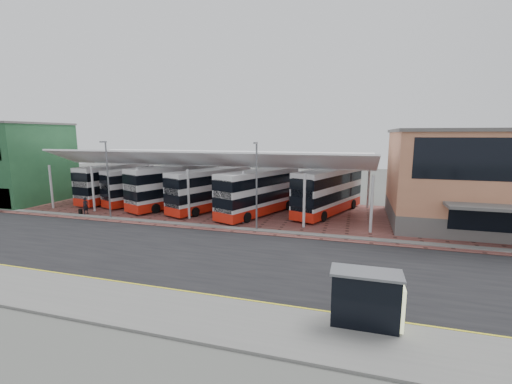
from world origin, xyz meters
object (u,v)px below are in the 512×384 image
Objects in this scene: terminal at (495,179)px; bus_4 at (259,192)px; bus_0 at (117,183)px; bus_1 at (147,186)px; bus_2 at (175,186)px; bus_shelter at (372,295)px; bus_3 at (211,190)px; pedestrian at (86,206)px; bus_5 at (329,191)px.

terminal is 1.54× the size of bus_4.
bus_0 reaches higher than bus_1.
bus_2 reaches higher than bus_shelter.
bus_0 is at bearing -165.99° from bus_2.
bus_shelter is at bearing -16.59° from bus_1.
bus_4 is 3.73× the size of bus_shelter.
bus_0 is at bearing -165.11° from bus_4.
bus_3 is at bearing -164.75° from bus_4.
bus_1 is at bearing -165.46° from bus_4.
bus_2 is 9.96m from pedestrian.
pedestrian is at bearing 152.76° from bus_shelter.
bus_3 reaches higher than pedestrian.
bus_3 is at bearing 15.79° from bus_1.
terminal reaches higher than bus_0.
terminal is 24.80m from bus_shelter.
bus_2 is at bearing -162.44° from bus_3.
bus_0 is 9.49m from bus_2.
bus_5 is at bearing 7.28° from bus_0.
terminal reaches higher than bus_4.
bus_1 is at bearing -165.58° from bus_3.
bus_4 is at bearing 16.24° from bus_1.
bus_shelter reaches higher than pedestrian.
pedestrian is at bearing -141.50° from bus_5.
bus_0 is at bearing 143.74° from bus_shelter.
bus_2 reaches higher than bus_3.
bus_1 is (-38.07, 0.55, -2.36)m from terminal.
bus_2 reaches higher than bus_1.
bus_2 is at bearing 12.46° from bus_1.
bus_shelter is at bearing -39.80° from bus_4.
bus_1 is 9.59m from bus_3.
bus_1 reaches higher than pedestrian.
terminal reaches higher than bus_1.
bus_2 is at bearing 135.49° from bus_shelter.
bus_shelter is at bearing -117.78° from terminal.
bus_5 is 26.88m from pedestrian.
bus_2 reaches higher than bus_0.
bus_3 is (4.93, -0.39, -0.13)m from bus_2.
bus_3 is 13.40m from bus_5.
bus_5 is (27.57, 0.22, 0.09)m from bus_0.
bus_shelter is (11.04, -20.38, -0.74)m from bus_4.
bus_1 is 0.92× the size of bus_4.
bus_0 is at bearing -158.49° from bus_5.
terminal is 28.67m from bus_3.
bus_1 is 0.91× the size of bus_5.
pedestrian is (-40.92, -6.79, -3.69)m from terminal.
pedestrian is (-7.42, -6.46, -1.56)m from bus_2.
pedestrian is at bearing -69.07° from bus_0.
bus_3 is 0.95× the size of bus_5.
bus_0 is at bearing 178.62° from terminal.
bus_0 is (-42.88, 1.04, -2.23)m from terminal.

